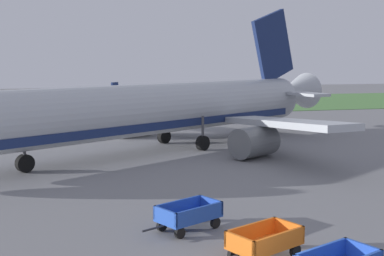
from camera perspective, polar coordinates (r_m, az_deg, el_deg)
grass_strip at (r=75.70m, az=-9.35°, el=2.50°), size 220.00×28.00×0.06m
airplane at (r=38.45m, az=-2.66°, el=2.14°), size 34.27×28.52×11.34m
baggage_cart_fourth_in_row at (r=18.04m, az=8.08°, el=-12.44°), size 3.53×2.32×1.07m
baggage_cart_far_end at (r=20.72m, az=-0.39°, el=-9.67°), size 3.49×2.39×1.07m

